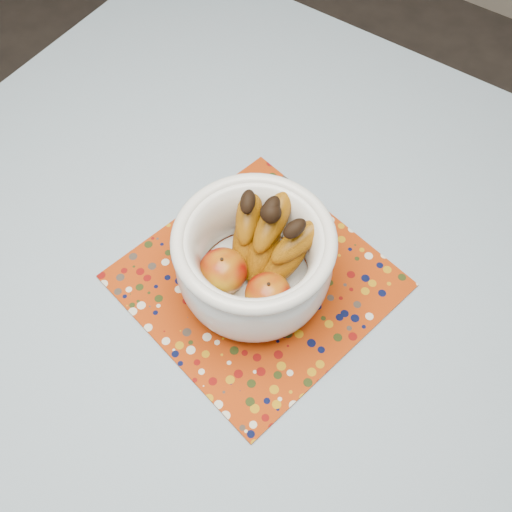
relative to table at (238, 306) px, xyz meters
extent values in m
plane|color=#2D2826|center=(0.00, 0.00, -0.67)|extent=(4.00, 4.00, 0.00)
cube|color=brown|center=(0.00, 0.00, 0.06)|extent=(1.20, 1.20, 0.04)
cylinder|color=brown|center=(-0.53, 0.53, -0.32)|extent=(0.06, 0.06, 0.71)
cube|color=#6084A1|center=(0.00, 0.00, 0.08)|extent=(1.32, 1.32, 0.01)
cube|color=#9C2F08|center=(0.03, 0.02, 0.09)|extent=(0.44, 0.44, 0.00)
cylinder|color=white|center=(0.03, 0.01, 0.10)|extent=(0.12, 0.12, 0.01)
cylinder|color=white|center=(0.03, 0.01, 0.11)|extent=(0.17, 0.17, 0.01)
torus|color=white|center=(0.03, 0.01, 0.22)|extent=(0.24, 0.24, 0.02)
ellipsoid|color=#6E0504|center=(-0.01, -0.02, 0.15)|extent=(0.07, 0.07, 0.07)
ellipsoid|color=#6E0504|center=(0.07, -0.02, 0.15)|extent=(0.07, 0.07, 0.06)
sphere|color=black|center=(0.03, 0.05, 0.24)|extent=(0.03, 0.03, 0.03)
camera|label=1|loc=(0.29, -0.37, 0.93)|focal=42.00mm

